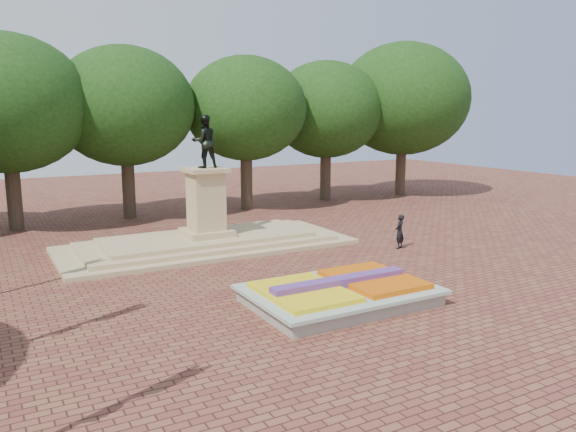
% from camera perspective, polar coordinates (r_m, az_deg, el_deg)
% --- Properties ---
extents(ground, '(90.00, 90.00, 0.00)m').
position_cam_1_polar(ground, '(20.85, -0.19, -7.69)').
color(ground, brown).
rests_on(ground, ground).
extents(flower_bed, '(6.30, 4.30, 0.91)m').
position_cam_1_polar(flower_bed, '(19.63, 5.32, -7.73)').
color(flower_bed, gray).
rests_on(flower_bed, ground).
extents(monument, '(14.00, 6.00, 6.40)m').
position_cam_1_polar(monument, '(27.67, -8.26, -1.37)').
color(monument, tan).
rests_on(monument, ground).
extents(tree_row_back, '(44.80, 8.80, 10.43)m').
position_cam_1_polar(tree_row_back, '(37.30, -10.71, 10.52)').
color(tree_row_back, '#35241C').
rests_on(tree_row_back, ground).
extents(pedestrian, '(0.73, 0.65, 1.68)m').
position_cam_1_polar(pedestrian, '(27.67, 11.27, -1.56)').
color(pedestrian, black).
rests_on(pedestrian, ground).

